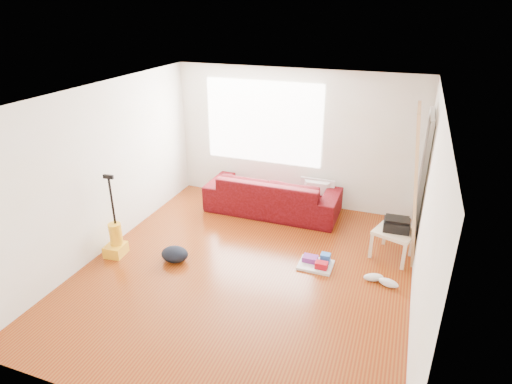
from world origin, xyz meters
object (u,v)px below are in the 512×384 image
(backpack, at_px, (175,261))
(cleaning_tray, at_px, (317,263))
(tv_stand, at_px, (316,204))
(bucket, at_px, (267,217))
(vacuum, at_px, (116,240))
(sofa, at_px, (272,211))
(side_table, at_px, (395,234))

(backpack, bearing_deg, cleaning_tray, 11.73)
(tv_stand, xyz_separation_m, bucket, (-0.76, -0.53, -0.14))
(vacuum, bearing_deg, tv_stand, 38.46)
(bucket, distance_m, backpack, 1.98)
(sofa, relative_size, vacuum, 1.86)
(tv_stand, distance_m, bucket, 0.94)
(tv_stand, xyz_separation_m, cleaning_tray, (0.42, -1.74, -0.09))
(tv_stand, relative_size, bucket, 2.73)
(vacuum, bearing_deg, side_table, 13.32)
(backpack, bearing_deg, vacuum, -176.06)
(side_table, distance_m, vacuum, 4.19)
(tv_stand, bearing_deg, backpack, -135.62)
(bucket, relative_size, backpack, 0.69)
(tv_stand, height_order, bucket, tv_stand)
(sofa, height_order, tv_stand, sofa)
(bucket, height_order, vacuum, vacuum)
(vacuum, bearing_deg, sofa, 45.05)
(side_table, relative_size, cleaning_tray, 1.41)
(tv_stand, distance_m, vacuum, 3.52)
(tv_stand, bearing_deg, sofa, -171.19)
(backpack, bearing_deg, sofa, 63.00)
(side_table, relative_size, backpack, 1.71)
(sofa, relative_size, side_table, 3.44)
(sofa, bearing_deg, tv_stand, -159.92)
(backpack, bearing_deg, side_table, 17.84)
(tv_stand, height_order, vacuum, vacuum)
(cleaning_tray, height_order, vacuum, vacuum)
(sofa, xyz_separation_m, cleaning_tray, (1.16, -1.47, 0.05))
(cleaning_tray, relative_size, vacuum, 0.38)
(sofa, height_order, cleaning_tray, sofa)
(bucket, bearing_deg, backpack, -114.67)
(tv_stand, distance_m, cleaning_tray, 1.79)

